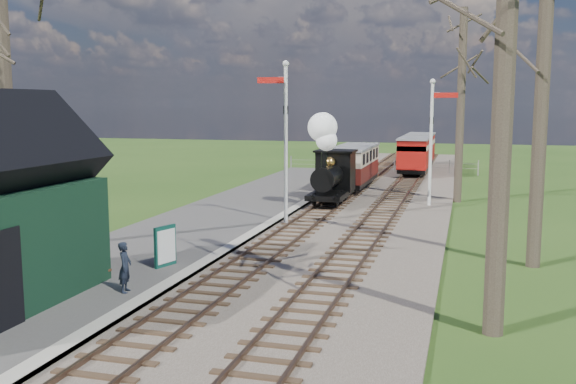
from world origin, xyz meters
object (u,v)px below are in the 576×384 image
semaphore_far (433,133)px  sign_board (165,246)px  red_carriage_a (414,155)px  locomotive (330,165)px  bench (81,268)px  coach (354,164)px  semaphore_near (284,131)px  red_carriage_b (420,149)px  person (125,267)px

semaphore_far → sign_board: semaphore_far is taller
red_carriage_a → sign_board: bearing=-100.0°
locomotive → bench: 14.90m
red_carriage_a → bench: size_ratio=3.23×
sign_board → coach: bearing=83.8°
semaphore_near → locomotive: semaphore_near is taller
locomotive → red_carriage_b: size_ratio=0.87×
locomotive → coach: 6.08m
semaphore_far → red_carriage_b: semaphore_far is taller
semaphore_far → person: 17.33m
locomotive → red_carriage_a: bearing=79.2°
coach → red_carriage_a: size_ratio=1.39×
red_carriage_b → person: bearing=-97.4°
semaphore_near → locomotive: 5.25m
red_carriage_a → bench: bearing=-101.8°
person → semaphore_far: bearing=-34.1°
coach → person: bearing=-95.0°
bench → person: (1.46, -0.41, 0.23)m
bench → coach: bearing=80.9°
locomotive → red_carriage_a: locomotive is taller
sign_board → bench: sign_board is taller
semaphore_far → red_carriage_b: 18.24m
red_carriage_a → person: size_ratio=3.85×
semaphore_far → sign_board: (-6.38, -13.50, -2.59)m
semaphore_far → bench: size_ratio=3.96×
sign_board → person: (0.19, -2.49, 0.04)m
locomotive → sign_board: size_ratio=3.62×
coach → person: (-1.82, -20.94, -0.59)m
red_carriage_a → person: (-4.42, -28.53, -0.58)m
locomotive → red_carriage_a: size_ratio=0.87×
coach → red_carriage_b: size_ratio=1.39×
semaphore_near → red_carriage_b: semaphore_near is taller
semaphore_near → coach: size_ratio=0.96×
red_carriage_b → red_carriage_a: bearing=-90.0°
coach → bench: size_ratio=4.51×
semaphore_near → person: (-1.05, -9.99, -2.82)m
locomotive → person: size_ratio=3.36×
red_carriage_a → red_carriage_b: bearing=90.0°
semaphore_far → coach: bearing=131.4°
bench → semaphore_far: bearing=63.8°
locomotive → bench: size_ratio=2.82×
semaphore_far → locomotive: bearing=-165.9°
semaphore_near → bench: 10.36m
person → bench: bearing=61.5°
coach → red_carriage_b: bearing=78.8°
semaphore_near → coach: semaphore_near is taller
semaphore_far → red_carriage_b: bearing=95.6°
coach → person: 21.03m
semaphore_far → person: bearing=-111.2°
coach → sign_board: 18.58m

